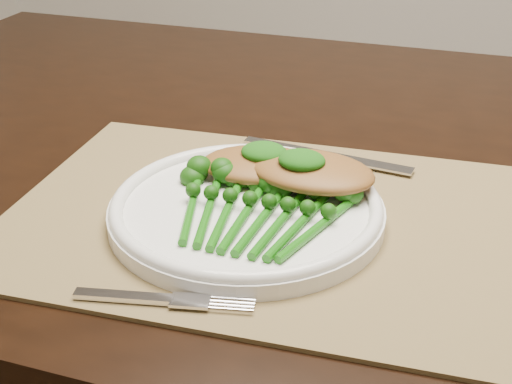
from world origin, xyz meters
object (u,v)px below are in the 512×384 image
(chicken_fillet_left, at_px, (260,165))
(broccolini_bundle, at_px, (253,217))
(placemat, at_px, (261,218))
(dinner_plate, at_px, (246,209))

(chicken_fillet_left, bearing_deg, broccolini_bundle, -87.00)
(placemat, distance_m, broccolini_bundle, 0.04)
(placemat, height_order, broccolini_bundle, broccolini_bundle)
(dinner_plate, relative_size, broccolini_bundle, 1.64)
(placemat, height_order, chicken_fillet_left, chicken_fillet_left)
(dinner_plate, xyz_separation_m, chicken_fillet_left, (-0.01, 0.07, 0.02))
(broccolini_bundle, bearing_deg, chicken_fillet_left, 103.73)
(chicken_fillet_left, height_order, broccolini_bundle, chicken_fillet_left)
(dinner_plate, height_order, chicken_fillet_left, chicken_fillet_left)
(broccolini_bundle, bearing_deg, placemat, 95.81)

